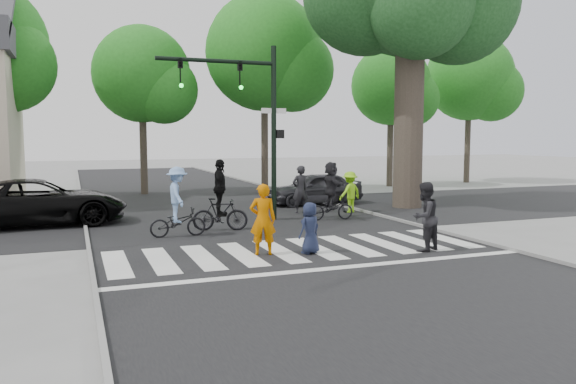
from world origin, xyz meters
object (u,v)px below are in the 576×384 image
object	(u,v)px
cyclist_left	(178,207)
car_grey	(315,188)
cyclist_mid	(220,201)
cyclist_right	(331,194)
pedestrian_child	(310,228)
pedestrian_adult	(424,217)
car_suv	(39,202)
traffic_signal	(250,107)
pedestrian_woman	(263,220)

from	to	relation	value
cyclist_left	car_grey	xyz separation A→B (m)	(6.85, 5.70, -0.19)
cyclist_mid	car_grey	bearing A→B (deg)	43.13
cyclist_right	pedestrian_child	bearing A→B (deg)	-120.60
pedestrian_adult	car_grey	bearing A→B (deg)	-119.69
car_suv	car_grey	size ratio (longest dim) A/B	1.36
traffic_signal	cyclist_mid	world-z (taller)	traffic_signal
traffic_signal	cyclist_right	world-z (taller)	traffic_signal
cyclist_mid	car_grey	world-z (taller)	cyclist_mid
traffic_signal	car_suv	bearing A→B (deg)	167.11
pedestrian_woman	car_suv	bearing A→B (deg)	-36.99
traffic_signal	cyclist_left	world-z (taller)	traffic_signal
pedestrian_child	cyclist_right	size ratio (longest dim) A/B	0.63
pedestrian_adult	car_grey	world-z (taller)	pedestrian_adult
pedestrian_child	car_grey	size ratio (longest dim) A/B	0.32
traffic_signal	cyclist_right	xyz separation A→B (m)	(2.67, -0.81, -2.99)
pedestrian_adult	cyclist_right	distance (m)	5.70
pedestrian_child	car_grey	world-z (taller)	car_grey
pedestrian_woman	cyclist_right	xyz separation A→B (m)	(4.06, 4.66, 0.03)
traffic_signal	car_suv	xyz separation A→B (m)	(-6.79, 1.55, -3.13)
traffic_signal	car_suv	distance (m)	7.64
pedestrian_adult	cyclist_mid	world-z (taller)	cyclist_mid
cyclist_right	car_grey	size ratio (longest dim) A/B	0.50
pedestrian_child	cyclist_left	world-z (taller)	cyclist_left
cyclist_left	car_grey	bearing A→B (deg)	39.75
pedestrian_woman	cyclist_mid	bearing A→B (deg)	-73.16
cyclist_left	cyclist_right	xyz separation A→B (m)	(5.58, 1.38, 0.02)
car_grey	cyclist_mid	bearing A→B (deg)	-47.03
car_grey	pedestrian_woman	bearing A→B (deg)	-30.88
pedestrian_woman	cyclist_mid	distance (m)	3.89
pedestrian_woman	cyclist_right	size ratio (longest dim) A/B	0.87
cyclist_left	cyclist_mid	xyz separation A→B (m)	(1.42, 0.61, 0.02)
cyclist_mid	pedestrian_woman	bearing A→B (deg)	-88.58
pedestrian_adult	cyclist_left	size ratio (longest dim) A/B	0.86
traffic_signal	car_grey	xyz separation A→B (m)	(3.95, 3.51, -3.21)
cyclist_left	traffic_signal	bearing A→B (deg)	36.97
pedestrian_child	cyclist_right	distance (m)	5.75
traffic_signal	cyclist_right	bearing A→B (deg)	-16.84
pedestrian_adult	cyclist_right	world-z (taller)	cyclist_right
pedestrian_woman	car_grey	distance (m)	10.45
pedestrian_child	cyclist_left	size ratio (longest dim) A/B	0.63
traffic_signal	pedestrian_adult	xyz separation A→B (m)	(2.59, -6.50, -3.01)
traffic_signal	car_grey	distance (m)	6.18
cyclist_mid	cyclist_right	size ratio (longest dim) A/B	1.09
pedestrian_child	cyclist_right	world-z (taller)	cyclist_right
traffic_signal	pedestrian_child	distance (m)	6.61
cyclist_left	cyclist_right	world-z (taller)	cyclist_left
cyclist_left	cyclist_mid	size ratio (longest dim) A/B	0.92
pedestrian_adult	cyclist_right	xyz separation A→B (m)	(0.08, 5.69, 0.03)
traffic_signal	pedestrian_child	size ratio (longest dim) A/B	4.64
pedestrian_adult	cyclist_left	distance (m)	6.99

